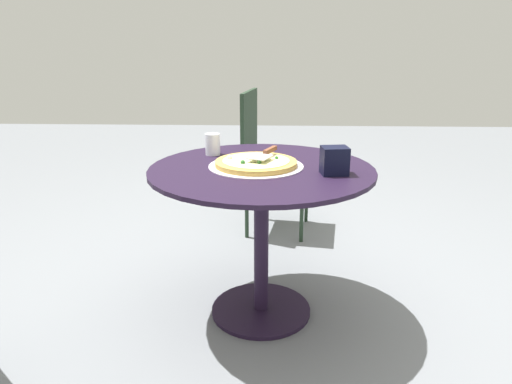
% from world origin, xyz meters
% --- Properties ---
extents(ground_plane, '(10.00, 10.00, 0.00)m').
position_xyz_m(ground_plane, '(0.00, 0.00, 0.00)').
color(ground_plane, slate).
extents(patio_table, '(0.93, 0.93, 0.68)m').
position_xyz_m(patio_table, '(0.00, 0.00, 0.52)').
color(patio_table, black).
rests_on(patio_table, ground).
extents(pizza_on_tray, '(0.40, 0.40, 0.04)m').
position_xyz_m(pizza_on_tray, '(0.01, 0.02, 0.69)').
color(pizza_on_tray, silver).
rests_on(pizza_on_tray, patio_table).
extents(pizza_server, '(0.21, 0.13, 0.02)m').
position_xyz_m(pizza_server, '(0.05, -0.01, 0.73)').
color(pizza_server, silver).
rests_on(pizza_server, pizza_on_tray).
extents(drinking_cup, '(0.07, 0.07, 0.10)m').
position_xyz_m(drinking_cup, '(0.22, 0.23, 0.73)').
color(drinking_cup, silver).
rests_on(drinking_cup, patio_table).
extents(napkin_dispenser, '(0.10, 0.11, 0.11)m').
position_xyz_m(napkin_dispenser, '(-0.09, -0.29, 0.74)').
color(napkin_dispenser, black).
rests_on(napkin_dispenser, patio_table).
extents(patio_chair_far, '(0.46, 0.46, 0.90)m').
position_xyz_m(patio_chair_far, '(0.99, -0.01, 0.53)').
color(patio_chair_far, '#1F3222').
rests_on(patio_chair_far, ground).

